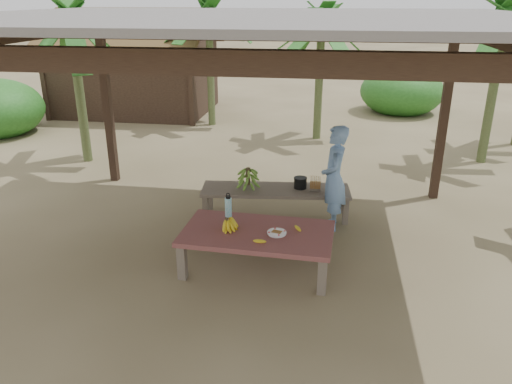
# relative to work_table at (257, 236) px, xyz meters

# --- Properties ---
(ground) EXTENTS (80.00, 80.00, 0.00)m
(ground) POSITION_rel_work_table_xyz_m (-0.24, 0.45, -0.43)
(ground) COLOR brown
(ground) RESTS_ON ground
(pavilion) EXTENTS (6.60, 5.60, 2.95)m
(pavilion) POSITION_rel_work_table_xyz_m (-0.25, 0.44, 2.34)
(pavilion) COLOR black
(pavilion) RESTS_ON ground
(work_table) EXTENTS (1.84, 1.08, 0.50)m
(work_table) POSITION_rel_work_table_xyz_m (0.00, 0.00, 0.00)
(work_table) COLOR brown
(work_table) RESTS_ON ground
(bench) EXTENTS (2.25, 0.81, 0.45)m
(bench) POSITION_rel_work_table_xyz_m (0.04, 1.58, -0.04)
(bench) COLOR brown
(bench) RESTS_ON ground
(ripe_banana_bunch) EXTENTS (0.32, 0.29, 0.16)m
(ripe_banana_bunch) POSITION_rel_work_table_xyz_m (-0.38, 0.00, 0.14)
(ripe_banana_bunch) COLOR yellow
(ripe_banana_bunch) RESTS_ON work_table
(plate) EXTENTS (0.23, 0.23, 0.04)m
(plate) POSITION_rel_work_table_xyz_m (0.24, -0.05, 0.08)
(plate) COLOR white
(plate) RESTS_ON work_table
(loose_banana_front) EXTENTS (0.16, 0.08, 0.04)m
(loose_banana_front) POSITION_rel_work_table_xyz_m (0.07, -0.30, 0.09)
(loose_banana_front) COLOR yellow
(loose_banana_front) RESTS_ON work_table
(loose_banana_side) EXTENTS (0.11, 0.14, 0.04)m
(loose_banana_side) POSITION_rel_work_table_xyz_m (0.48, 0.11, 0.09)
(loose_banana_side) COLOR yellow
(loose_banana_side) RESTS_ON work_table
(water_flask) EXTENTS (0.09, 0.09, 0.32)m
(water_flask) POSITION_rel_work_table_xyz_m (-0.43, 0.38, 0.20)
(water_flask) COLOR #3FB9C5
(water_flask) RESTS_ON work_table
(green_banana_stalk) EXTENTS (0.32, 0.32, 0.34)m
(green_banana_stalk) POSITION_rel_work_table_xyz_m (-0.37, 1.54, 0.18)
(green_banana_stalk) COLOR #598C2D
(green_banana_stalk) RESTS_ON bench
(cooking_pot) EXTENTS (0.19, 0.19, 0.16)m
(cooking_pot) POSITION_rel_work_table_xyz_m (0.40, 1.66, 0.10)
(cooking_pot) COLOR black
(cooking_pot) RESTS_ON bench
(skewer_rack) EXTENTS (0.19, 0.10, 0.24)m
(skewer_rack) POSITION_rel_work_table_xyz_m (0.63, 1.59, 0.14)
(skewer_rack) COLOR #A57F47
(skewer_rack) RESTS_ON bench
(woman) EXTENTS (0.38, 0.56, 1.51)m
(woman) POSITION_rel_work_table_xyz_m (0.89, 1.31, 0.32)
(woman) COLOR #6E96D0
(woman) RESTS_ON ground
(hut) EXTENTS (4.40, 3.43, 2.85)m
(hut) POSITION_rel_work_table_xyz_m (-4.74, 8.45, 0.67)
(hut) COLOR black
(hut) RESTS_ON ground
(banana_plant_ne) EXTENTS (1.80, 1.80, 3.12)m
(banana_plant_ne) POSITION_rel_work_table_xyz_m (3.86, 4.88, 2.19)
(banana_plant_ne) COLOR #596638
(banana_plant_ne) RESTS_ON ground
(banana_plant_n) EXTENTS (1.80, 1.80, 2.90)m
(banana_plant_n) POSITION_rel_work_table_xyz_m (0.49, 6.19, 1.98)
(banana_plant_n) COLOR #596638
(banana_plant_n) RESTS_ON ground
(banana_plant_nw) EXTENTS (1.80, 1.80, 3.09)m
(banana_plant_nw) POSITION_rel_work_table_xyz_m (-2.27, 7.14, 2.17)
(banana_plant_nw) COLOR #596638
(banana_plant_nw) RESTS_ON ground
(banana_plant_w) EXTENTS (1.80, 1.80, 2.96)m
(banana_plant_w) POSITION_rel_work_table_xyz_m (-4.07, 3.76, 2.04)
(banana_plant_w) COLOR #596638
(banana_plant_w) RESTS_ON ground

